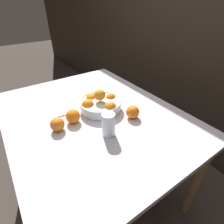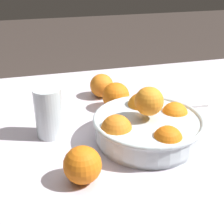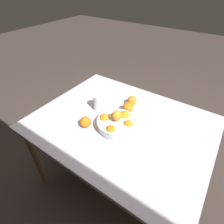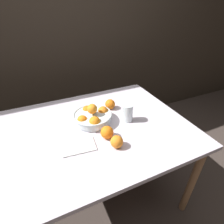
# 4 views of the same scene
# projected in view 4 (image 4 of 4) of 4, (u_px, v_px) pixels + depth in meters

# --- Properties ---
(ground_plane) EXTENTS (12.00, 12.00, 0.00)m
(ground_plane) POSITION_uv_depth(u_px,v_px,m) (100.00, 190.00, 1.60)
(ground_plane) COLOR #3D332D
(back_wall) EXTENTS (8.00, 0.05, 2.60)m
(back_wall) POSITION_uv_depth(u_px,v_px,m) (57.00, 20.00, 1.67)
(back_wall) COLOR #2D261E
(back_wall) RESTS_ON ground_plane
(dining_table) EXTENTS (1.25, 0.99, 0.74)m
(dining_table) POSITION_uv_depth(u_px,v_px,m) (97.00, 135.00, 1.24)
(dining_table) COLOR silver
(dining_table) RESTS_ON ground_plane
(fruit_bowl) EXTENTS (0.27, 0.27, 0.14)m
(fruit_bowl) POSITION_uv_depth(u_px,v_px,m) (93.00, 117.00, 1.23)
(fruit_bowl) COLOR silver
(fruit_bowl) RESTS_ON dining_table
(juice_glass) EXTENTS (0.07, 0.07, 0.13)m
(juice_glass) POSITION_uv_depth(u_px,v_px,m) (128.00, 114.00, 1.23)
(juice_glass) COLOR #F4A314
(juice_glass) RESTS_ON dining_table
(orange_loose_near_bowl) EXTENTS (0.08, 0.08, 0.08)m
(orange_loose_near_bowl) POSITION_uv_depth(u_px,v_px,m) (107.00, 132.00, 1.09)
(orange_loose_near_bowl) COLOR orange
(orange_loose_near_bowl) RESTS_ON dining_table
(orange_loose_front) EXTENTS (0.08, 0.08, 0.08)m
(orange_loose_front) POSITION_uv_depth(u_px,v_px,m) (117.00, 142.00, 1.02)
(orange_loose_front) COLOR orange
(orange_loose_front) RESTS_ON dining_table
(orange_loose_aside) EXTENTS (0.08, 0.08, 0.08)m
(orange_loose_aside) POSITION_uv_depth(u_px,v_px,m) (110.00, 104.00, 1.38)
(orange_loose_aside) COLOR orange
(orange_loose_aside) RESTS_ON dining_table
(napkin) EXTENTS (0.21, 0.15, 0.01)m
(napkin) POSITION_uv_depth(u_px,v_px,m) (79.00, 146.00, 1.04)
(napkin) COLOR white
(napkin) RESTS_ON dining_table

